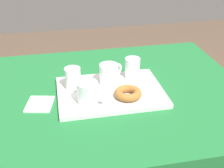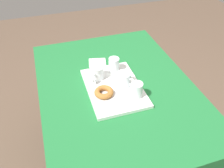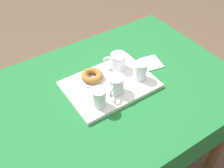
# 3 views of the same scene
# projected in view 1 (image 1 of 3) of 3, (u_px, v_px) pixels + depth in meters

# --- Properties ---
(dining_table) EXTENTS (1.24, 0.92, 0.75)m
(dining_table) POSITION_uv_depth(u_px,v_px,m) (104.00, 111.00, 1.32)
(dining_table) COLOR #1E6B33
(dining_table) RESTS_ON ground
(serving_tray) EXTENTS (0.44, 0.31, 0.02)m
(serving_tray) POSITION_uv_depth(u_px,v_px,m) (110.00, 92.00, 1.25)
(serving_tray) COLOR white
(serving_tray) RESTS_ON dining_table
(tea_mug_left) EXTENTS (0.11, 0.09, 0.09)m
(tea_mug_left) POSITION_uv_depth(u_px,v_px,m) (109.00, 74.00, 1.28)
(tea_mug_left) COLOR white
(tea_mug_left) RESTS_ON serving_tray
(tea_mug_right) EXTENTS (0.11, 0.09, 0.09)m
(tea_mug_right) POSITION_uv_depth(u_px,v_px,m) (88.00, 93.00, 1.14)
(tea_mug_right) COLOR white
(tea_mug_right) RESTS_ON serving_tray
(water_glass_near) EXTENTS (0.07, 0.07, 0.09)m
(water_glass_near) POSITION_uv_depth(u_px,v_px,m) (132.00, 69.00, 1.33)
(water_glass_near) COLOR white
(water_glass_near) RESTS_ON serving_tray
(water_glass_far) EXTENTS (0.07, 0.07, 0.09)m
(water_glass_far) POSITION_uv_depth(u_px,v_px,m) (73.00, 79.00, 1.24)
(water_glass_far) COLOR white
(water_glass_far) RESTS_ON serving_tray
(donut_plate_left) EXTENTS (0.14, 0.14, 0.01)m
(donut_plate_left) POSITION_uv_depth(u_px,v_px,m) (128.00, 97.00, 1.19)
(donut_plate_left) COLOR silver
(donut_plate_left) RESTS_ON serving_tray
(sugar_donut_left) EXTENTS (0.11, 0.11, 0.03)m
(sugar_donut_left) POSITION_uv_depth(u_px,v_px,m) (128.00, 93.00, 1.18)
(sugar_donut_left) COLOR #A3662D
(sugar_donut_left) RESTS_ON donut_plate_left
(paper_napkin) EXTENTS (0.12, 0.13, 0.01)m
(paper_napkin) POSITION_uv_depth(u_px,v_px,m) (40.00, 104.00, 1.18)
(paper_napkin) COLOR white
(paper_napkin) RESTS_ON dining_table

